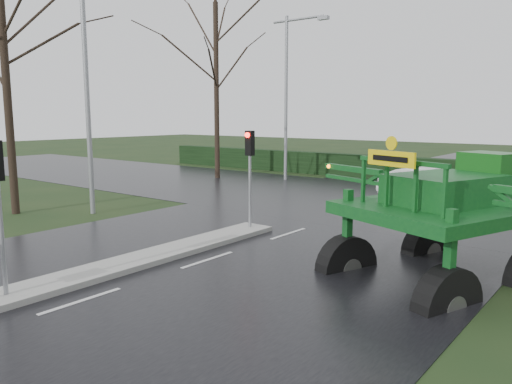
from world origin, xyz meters
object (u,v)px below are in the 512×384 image
Objects in this scene: crop_sprayer at (354,190)px; white_sedan at (428,203)px; street_light_left_far at (290,83)px; street_light_left_near at (90,65)px; traffic_signal_mid at (250,158)px.

white_sedan is (-1.84, 11.08, -2.11)m from crop_sprayer.
street_light_left_far is 1.33× the size of crop_sprayer.
street_light_left_near and street_light_left_far have the same top height.
white_sedan is at bearing 72.93° from traffic_signal_mid.
street_light_left_near is at bearing -159.58° from crop_sprayer.
street_light_left_near is (-6.89, -1.49, 3.40)m from traffic_signal_mid.
traffic_signal_mid is at bearing -177.10° from crop_sprayer.
crop_sprayer reaches higher than traffic_signal_mid.
traffic_signal_mid is 0.35× the size of street_light_left_near.
crop_sprayer is at bearing -50.25° from street_light_left_far.
street_light_left_far is at bearing 88.62° from white_sedan.
white_sedan is at bearing 119.96° from crop_sprayer.
traffic_signal_mid is 0.73× the size of white_sedan.
white_sedan is (9.83, -2.95, -5.99)m from street_light_left_far.
traffic_signal_mid is at bearing -61.14° from street_light_left_far.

